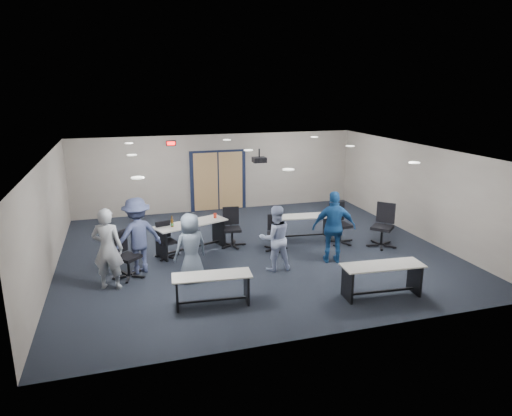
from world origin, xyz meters
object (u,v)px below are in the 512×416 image
object	(u,v)px
table_front_left	(212,284)
person_gray	(108,249)
table_back_right	(302,223)
chair_back_a	(167,240)
table_front_right	(382,275)
table_back_left	(191,232)
person_lightblue	(275,238)
chair_back_b	(232,228)
chair_loose_left	(128,255)
chair_back_d	(341,224)
chair_loose_right	(382,226)
person_back	(137,236)
chair_back_c	(275,233)
person_plaid	(191,248)
person_navy	(334,227)

from	to	relation	value
table_front_left	person_gray	world-z (taller)	person_gray
table_back_right	chair_back_a	distance (m)	3.96
table_front_right	table_back_left	size ratio (longest dim) A/B	0.86
table_back_left	person_lightblue	size ratio (longest dim) A/B	1.29
table_back_left	chair_back_a	size ratio (longest dim) A/B	2.21
chair_back_b	chair_loose_left	world-z (taller)	chair_loose_left
chair_back_d	chair_loose_left	xyz separation A→B (m)	(-5.81, -0.77, -0.02)
chair_loose_right	person_lightblue	size ratio (longest dim) A/B	0.75
table_front_left	chair_back_a	world-z (taller)	chair_back_a
person_gray	person_lightblue	size ratio (longest dim) A/B	1.14
table_back_left	chair_loose_left	world-z (taller)	table_back_left
chair_back_a	person_gray	world-z (taller)	person_gray
table_front_right	chair_loose_right	size ratio (longest dim) A/B	1.47
chair_back_a	chair_back_d	distance (m)	4.82
table_back_left	person_gray	bearing A→B (deg)	-160.56
table_back_left	person_gray	world-z (taller)	person_gray
table_front_right	chair_loose_left	bearing A→B (deg)	158.10
chair_back_d	chair_loose_right	xyz separation A→B (m)	(0.97, -0.60, 0.03)
chair_loose_left	person_back	distance (m)	0.52
chair_back_c	person_plaid	world-z (taller)	person_plaid
chair_back_c	chair_back_d	size ratio (longest dim) A/B	0.83
table_front_right	person_navy	world-z (taller)	person_navy
chair_back_c	person_gray	xyz separation A→B (m)	(-4.28, -1.26, 0.44)
chair_back_c	person_plaid	size ratio (longest dim) A/B	0.59
chair_loose_left	chair_back_c	bearing A→B (deg)	-33.07
chair_loose_right	person_gray	world-z (taller)	person_gray
chair_back_a	table_front_right	bearing A→B (deg)	-58.34
table_front_right	person_plaid	world-z (taller)	person_plaid
chair_back_c	person_lightblue	distance (m)	1.42
person_lightblue	chair_back_d	bearing A→B (deg)	-150.41
table_front_right	chair_back_a	bearing A→B (deg)	143.59
table_back_right	person_back	size ratio (longest dim) A/B	0.95
table_front_right	table_back_left	bearing A→B (deg)	136.24
person_gray	table_back_left	bearing A→B (deg)	-121.29
chair_loose_right	person_gray	xyz separation A→B (m)	(-7.18, -0.64, 0.31)
chair_back_b	chair_loose_right	bearing A→B (deg)	-10.99
table_back_left	chair_back_b	world-z (taller)	table_back_left
chair_back_b	person_gray	xyz separation A→B (m)	(-3.22, -1.87, 0.38)
chair_back_c	person_navy	bearing A→B (deg)	-35.58
person_navy	person_back	distance (m)	4.79
chair_back_a	person_plaid	distance (m)	1.70
table_front_left	person_navy	xyz separation A→B (m)	(3.39, 1.43, 0.47)
chair_back_c	person_lightblue	size ratio (longest dim) A/B	0.59
table_front_right	table_back_right	bearing A→B (deg)	96.92
chair_back_b	person_navy	bearing A→B (deg)	-34.36
table_front_right	chair_loose_left	distance (m)	5.70
chair_back_b	table_front_left	bearing A→B (deg)	-104.17
table_front_left	person_lightblue	xyz separation A→B (m)	(1.82, 1.37, 0.36)
chair_loose_right	person_navy	world-z (taller)	person_navy
person_plaid	chair_back_a	bearing A→B (deg)	-94.41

